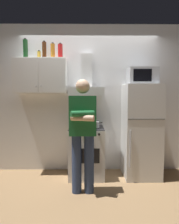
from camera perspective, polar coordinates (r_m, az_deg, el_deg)
name	(u,v)px	position (r m, az deg, el deg)	size (l,w,h in m)	color
ground_plane	(90,182)	(3.45, 0.00, -19.39)	(7.00, 7.00, 0.00)	olive
back_wall_tiled	(89,99)	(3.75, -0.10, 3.82)	(4.80, 0.10, 2.70)	white
upper_cabinet	(41,76)	(3.63, -13.82, 9.97)	(0.90, 0.37, 0.60)	white
stove_oven	(86,152)	(3.54, -0.87, -11.32)	(0.60, 0.62, 0.87)	white
range_hood	(86,85)	(3.53, -0.88, 7.78)	(0.60, 0.44, 0.75)	white
refrigerator	(141,131)	(3.58, 14.59, -5.25)	(0.60, 0.62, 1.60)	silver
microwave	(142,76)	(3.56, 14.84, 9.90)	(0.48, 0.37, 0.28)	#B7BABF
person_standing	(83,132)	(2.84, -1.95, -5.63)	(0.38, 0.33, 1.64)	navy
cooking_pot	(94,125)	(3.32, 1.36, -3.65)	(0.27, 0.17, 0.11)	#B7BABF
bottle_rum_dark	(44,50)	(3.72, -12.87, 16.87)	(0.07, 0.07, 0.31)	#47230F
bottle_wine_green	(25,49)	(3.74, -17.94, 16.87)	(0.08, 0.08, 0.33)	#19471E
bottle_liquor_amber	(53,51)	(3.69, -10.52, 16.78)	(0.07, 0.07, 0.28)	#B7721E
bottle_soda_red	(60,51)	(3.62, -8.40, 16.88)	(0.08, 0.08, 0.26)	red
bottle_spice_jar	(39,55)	(3.69, -14.32, 15.60)	(0.06, 0.06, 0.14)	gold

